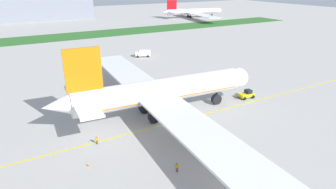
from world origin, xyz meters
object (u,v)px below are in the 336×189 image
object	(u,v)px
ground_crew_wingwalker_port	(177,166)
traffic_cone_near_nose	(88,164)
ground_crew_wingwalker_starboard	(97,139)
service_truck_fuel_bowser	(143,53)
ground_crew_marshaller_front	(220,144)
parked_airliner_far_centre	(192,12)
pushback_tug	(247,94)
airliner_foreground	(159,92)

from	to	relation	value
ground_crew_wingwalker_port	traffic_cone_near_nose	xyz separation A→B (m)	(-11.85, 8.81, -0.73)
ground_crew_wingwalker_starboard	traffic_cone_near_nose	bearing A→B (deg)	-119.32
ground_crew_wingwalker_port	ground_crew_wingwalker_starboard	size ratio (longest dim) A/B	1.05
ground_crew_wingwalker_starboard	service_truck_fuel_bowser	world-z (taller)	service_truck_fuel_bowser
traffic_cone_near_nose	service_truck_fuel_bowser	xyz separation A→B (m)	(40.27, 63.14, 1.18)
ground_crew_marshaller_front	parked_airliner_far_centre	size ratio (longest dim) A/B	0.02
service_truck_fuel_bowser	traffic_cone_near_nose	bearing A→B (deg)	-122.53
ground_crew_marshaller_front	ground_crew_wingwalker_starboard	xyz separation A→B (m)	(-18.94, 12.75, -0.02)
ground_crew_marshaller_front	parked_airliner_far_centre	xyz separation A→B (m)	(107.63, 167.10, 3.74)
ground_crew_marshaller_front	traffic_cone_near_nose	bearing A→B (deg)	163.51
ground_crew_marshaller_front	service_truck_fuel_bowser	xyz separation A→B (m)	(17.88, 69.77, 0.47)
ground_crew_marshaller_front	service_truck_fuel_bowser	bearing A→B (deg)	75.62
pushback_tug	service_truck_fuel_bowser	bearing A→B (deg)	94.43
ground_crew_wingwalker_starboard	service_truck_fuel_bowser	size ratio (longest dim) A/B	0.25
service_truck_fuel_bowser	ground_crew_marshaller_front	bearing A→B (deg)	-104.38
traffic_cone_near_nose	ground_crew_wingwalker_port	bearing A→B (deg)	-36.65
service_truck_fuel_bowser	ground_crew_wingwalker_starboard	bearing A→B (deg)	-122.86
traffic_cone_near_nose	service_truck_fuel_bowser	size ratio (longest dim) A/B	0.09
ground_crew_marshaller_front	traffic_cone_near_nose	xyz separation A→B (m)	(-22.38, 6.63, -0.70)
ground_crew_wingwalker_port	parked_airliner_far_centre	world-z (taller)	parked_airliner_far_centre
traffic_cone_near_nose	ground_crew_wingwalker_starboard	bearing A→B (deg)	60.68
airliner_foreground	parked_airliner_far_centre	world-z (taller)	airliner_foreground
ground_crew_wingwalker_port	parked_airliner_far_centre	xyz separation A→B (m)	(118.16, 169.29, 3.71)
ground_crew_marshaller_front	ground_crew_wingwalker_starboard	world-z (taller)	ground_crew_marshaller_front
airliner_foreground	traffic_cone_near_nose	xyz separation A→B (m)	(-19.54, -11.41, -5.49)
ground_crew_wingwalker_port	ground_crew_marshaller_front	xyz separation A→B (m)	(10.54, 2.19, -0.03)
ground_crew_wingwalker_starboard	ground_crew_marshaller_front	bearing A→B (deg)	-33.94
airliner_foreground	pushback_tug	xyz separation A→B (m)	(24.87, -1.77, -4.80)
airliner_foreground	service_truck_fuel_bowser	xyz separation A→B (m)	(20.72, 51.73, -4.32)
ground_crew_marshaller_front	ground_crew_wingwalker_starboard	size ratio (longest dim) A/B	1.02
pushback_tug	ground_crew_wingwalker_starboard	size ratio (longest dim) A/B	3.65
ground_crew_wingwalker_port	ground_crew_marshaller_front	size ratio (longest dim) A/B	1.03
pushback_tug	parked_airliner_far_centre	distance (m)	173.47
parked_airliner_far_centre	ground_crew_wingwalker_port	bearing A→B (deg)	-124.92
parked_airliner_far_centre	ground_crew_wingwalker_starboard	bearing A→B (deg)	-129.35
ground_crew_wingwalker_starboard	parked_airliner_far_centre	distance (m)	199.64
airliner_foreground	service_truck_fuel_bowser	distance (m)	55.89
ground_crew_wingwalker_port	service_truck_fuel_bowser	world-z (taller)	service_truck_fuel_bowser
airliner_foreground	ground_crew_marshaller_front	world-z (taller)	airliner_foreground
ground_crew_wingwalker_port	traffic_cone_near_nose	bearing A→B (deg)	143.35
ground_crew_wingwalker_port	ground_crew_wingwalker_starboard	bearing A→B (deg)	119.37
pushback_tug	service_truck_fuel_bowser	distance (m)	53.66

